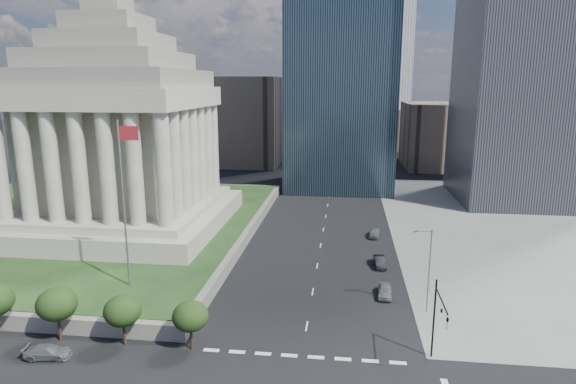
% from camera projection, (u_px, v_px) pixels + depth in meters
% --- Properties ---
extents(ground, '(500.00, 500.00, 0.00)m').
position_uv_depth(ground, '(332.00, 182.00, 129.96)').
color(ground, black).
rests_on(ground, ground).
extents(plaza_terrace, '(66.00, 70.00, 1.80)m').
position_uv_depth(plaza_terrace, '(72.00, 225.00, 86.71)').
color(plaza_terrace, '#605D52').
rests_on(plaza_terrace, ground).
extents(plaza_lawn, '(64.00, 68.00, 0.10)m').
position_uv_depth(plaza_lawn, '(72.00, 220.00, 86.50)').
color(plaza_lawn, '#1A3415').
rests_on(plaza_lawn, plaza_terrace).
extents(war_memorial, '(34.00, 34.00, 39.00)m').
position_uv_depth(war_memorial, '(116.00, 112.00, 78.96)').
color(war_memorial, gray).
rests_on(war_memorial, plaza_lawn).
extents(flagpole, '(2.52, 0.24, 20.00)m').
position_uv_depth(flagpole, '(124.00, 196.00, 56.09)').
color(flagpole, slate).
rests_on(flagpole, plaza_lawn).
extents(midrise_glass, '(26.00, 26.00, 60.00)m').
position_uv_depth(midrise_glass, '(342.00, 67.00, 118.28)').
color(midrise_glass, black).
rests_on(midrise_glass, ground).
extents(building_filler_ne, '(20.00, 30.00, 20.00)m').
position_uv_depth(building_filler_ne, '(436.00, 135.00, 152.99)').
color(building_filler_ne, brown).
rests_on(building_filler_ne, ground).
extents(building_filler_nw, '(24.00, 30.00, 28.00)m').
position_uv_depth(building_filler_nw, '(245.00, 120.00, 159.50)').
color(building_filler_nw, brown).
rests_on(building_filler_nw, ground).
extents(traffic_signal_ne, '(0.30, 5.74, 8.00)m').
position_uv_depth(traffic_signal_ne, '(438.00, 316.00, 43.75)').
color(traffic_signal_ne, black).
rests_on(traffic_signal_ne, ground).
extents(street_lamp_north, '(2.13, 0.22, 10.00)m').
position_uv_depth(street_lamp_north, '(428.00, 266.00, 54.50)').
color(street_lamp_north, slate).
rests_on(street_lamp_north, ground).
extents(suv_grey, '(4.65, 2.39, 1.29)m').
position_uv_depth(suv_grey, '(48.00, 352.00, 46.27)').
color(suv_grey, slate).
rests_on(suv_grey, ground).
extents(parked_sedan_near, '(1.97, 4.33, 1.44)m').
position_uv_depth(parked_sedan_near, '(385.00, 291.00, 59.73)').
color(parked_sedan_near, gray).
rests_on(parked_sedan_near, ground).
extents(parked_sedan_mid, '(4.49, 1.81, 1.45)m').
position_uv_depth(parked_sedan_mid, '(380.00, 262.00, 69.57)').
color(parked_sedan_mid, black).
rests_on(parked_sedan_mid, ground).
extents(parked_sedan_far, '(2.42, 4.65, 1.51)m').
position_uv_depth(parked_sedan_far, '(375.00, 233.00, 82.97)').
color(parked_sedan_far, slate).
rests_on(parked_sedan_far, ground).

